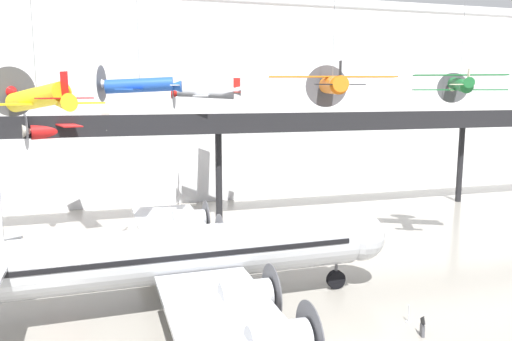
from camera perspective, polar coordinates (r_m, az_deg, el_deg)
hangar_back_wall at (r=62.13m, az=-6.47°, el=8.12°), size 140.00×3.00×25.09m
mezzanine_walkway at (r=51.05m, az=-4.10°, el=4.66°), size 110.00×3.20×11.30m
ceiling_truss_beam at (r=46.59m, az=-2.79°, el=18.90°), size 120.00×0.60×0.60m
airliner_silver_main at (r=31.38m, az=-8.74°, el=-9.52°), size 28.85×32.62×10.02m
suspended_plane_orange_highwing at (r=37.23m, az=8.75°, el=9.72°), size 9.32×7.87×8.88m
suspended_plane_red_highwing at (r=49.22m, az=-20.69°, el=4.39°), size 8.04×9.65×12.59m
suspended_plane_silver_racer at (r=52.04m, az=-5.74°, el=8.88°), size 7.35×8.86×9.38m
suspended_plane_yellow_lowwing at (r=29.26m, az=-23.75°, el=7.57°), size 7.33×6.70×9.02m
suspended_plane_green_biplane at (r=44.79m, az=22.27°, el=9.10°), size 7.08×6.25×8.62m
suspended_plane_blue_trainer at (r=39.21m, az=-13.16°, el=9.43°), size 6.46×7.72×8.41m
stanchion_barrier at (r=31.82m, az=17.03°, el=-15.70°), size 0.36×0.36×1.08m
info_sign_pedestal at (r=30.36m, az=18.48°, el=-16.75°), size 0.27×0.76×1.24m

